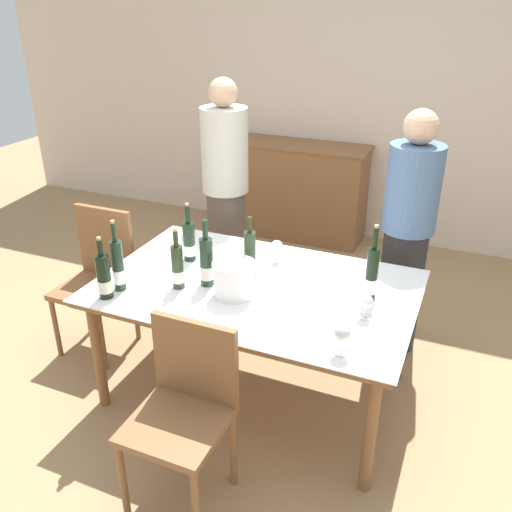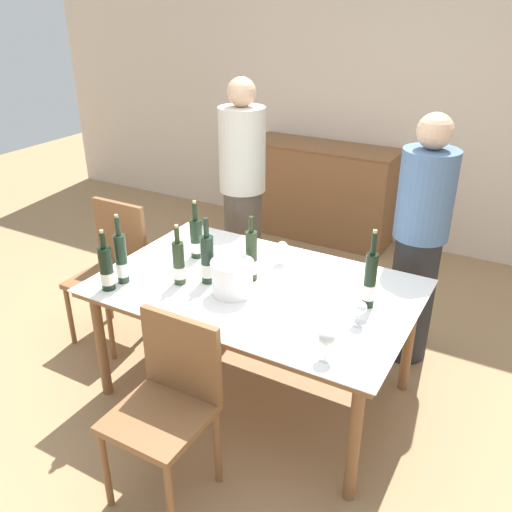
{
  "view_description": "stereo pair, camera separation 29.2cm",
  "coord_description": "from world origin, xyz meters",
  "px_view_note": "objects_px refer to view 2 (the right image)",
  "views": [
    {
      "loc": [
        1.03,
        -2.42,
        2.19
      ],
      "look_at": [
        0.0,
        0.0,
        0.91
      ],
      "focal_mm": 38.0,
      "sensor_mm": 36.0,
      "label": 1
    },
    {
      "loc": [
        1.29,
        -2.29,
        2.19
      ],
      "look_at": [
        0.0,
        0.0,
        0.91
      ],
      "focal_mm": 38.0,
      "sensor_mm": 36.0,
      "label": 2
    }
  ],
  "objects_px": {
    "wine_bottle_1": "(370,281)",
    "wine_bottle_6": "(179,264)",
    "chair_near_front": "(169,397)",
    "wine_glass_0": "(283,248)",
    "wine_bottle_3": "(106,269)",
    "wine_glass_2": "(360,309)",
    "dining_table": "(256,295)",
    "chair_left_end": "(113,264)",
    "person_guest_left": "(419,245)",
    "wine_bottle_2": "(208,260)",
    "wine_glass_1": "(327,338)",
    "wine_bottle_5": "(196,239)",
    "person_host": "(243,197)",
    "ice_bucket": "(232,277)",
    "wine_bottle_0": "(251,257)",
    "sideboard_cabinet": "(321,192)",
    "wine_bottle_4": "(121,260)"
  },
  "relations": [
    {
      "from": "dining_table",
      "to": "wine_bottle_2",
      "type": "bearing_deg",
      "value": -159.34
    },
    {
      "from": "wine_glass_0",
      "to": "wine_bottle_4",
      "type": "bearing_deg",
      "value": -136.15
    },
    {
      "from": "sideboard_cabinet",
      "to": "wine_bottle_5",
      "type": "height_order",
      "value": "wine_bottle_5"
    },
    {
      "from": "wine_bottle_2",
      "to": "wine_glass_1",
      "type": "relative_size",
      "value": 2.51
    },
    {
      "from": "wine_glass_0",
      "to": "chair_near_front",
      "type": "distance_m",
      "value": 1.15
    },
    {
      "from": "dining_table",
      "to": "person_guest_left",
      "type": "xyz_separation_m",
      "value": [
        0.68,
        0.83,
        0.13
      ]
    },
    {
      "from": "wine_glass_1",
      "to": "person_guest_left",
      "type": "bearing_deg",
      "value": 86.19
    },
    {
      "from": "dining_table",
      "to": "chair_left_end",
      "type": "xyz_separation_m",
      "value": [
        -1.17,
        0.09,
        -0.13
      ]
    },
    {
      "from": "wine_bottle_0",
      "to": "wine_glass_1",
      "type": "height_order",
      "value": "wine_bottle_0"
    },
    {
      "from": "wine_bottle_6",
      "to": "wine_bottle_3",
      "type": "bearing_deg",
      "value": -140.85
    },
    {
      "from": "wine_bottle_3",
      "to": "wine_glass_0",
      "type": "distance_m",
      "value": 1.02
    },
    {
      "from": "wine_glass_0",
      "to": "chair_left_end",
      "type": "bearing_deg",
      "value": -169.06
    },
    {
      "from": "wine_bottle_6",
      "to": "chair_near_front",
      "type": "height_order",
      "value": "wine_bottle_6"
    },
    {
      "from": "wine_bottle_0",
      "to": "wine_bottle_5",
      "type": "relative_size",
      "value": 1.05
    },
    {
      "from": "wine_bottle_1",
      "to": "person_guest_left",
      "type": "height_order",
      "value": "person_guest_left"
    },
    {
      "from": "wine_bottle_2",
      "to": "person_host",
      "type": "xyz_separation_m",
      "value": [
        -0.38,
        1.01,
        -0.01
      ]
    },
    {
      "from": "wine_bottle_0",
      "to": "wine_bottle_6",
      "type": "height_order",
      "value": "wine_bottle_0"
    },
    {
      "from": "wine_bottle_5",
      "to": "wine_glass_1",
      "type": "height_order",
      "value": "wine_bottle_5"
    },
    {
      "from": "wine_bottle_2",
      "to": "wine_bottle_4",
      "type": "distance_m",
      "value": 0.47
    },
    {
      "from": "ice_bucket",
      "to": "wine_glass_0",
      "type": "distance_m",
      "value": 0.46
    },
    {
      "from": "wine_bottle_6",
      "to": "person_guest_left",
      "type": "distance_m",
      "value": 1.47
    },
    {
      "from": "chair_near_front",
      "to": "wine_glass_2",
      "type": "bearing_deg",
      "value": 47.36
    },
    {
      "from": "wine_bottle_5",
      "to": "wine_glass_0",
      "type": "bearing_deg",
      "value": 19.43
    },
    {
      "from": "wine_bottle_3",
      "to": "person_host",
      "type": "distance_m",
      "value": 1.35
    },
    {
      "from": "person_guest_left",
      "to": "chair_near_front",
      "type": "bearing_deg",
      "value": -113.15
    },
    {
      "from": "wine_bottle_6",
      "to": "person_host",
      "type": "bearing_deg",
      "value": 102.63
    },
    {
      "from": "ice_bucket",
      "to": "wine_glass_0",
      "type": "height_order",
      "value": "ice_bucket"
    },
    {
      "from": "wine_bottle_3",
      "to": "wine_glass_2",
      "type": "distance_m",
      "value": 1.36
    },
    {
      "from": "wine_bottle_5",
      "to": "person_guest_left",
      "type": "distance_m",
      "value": 1.36
    },
    {
      "from": "ice_bucket",
      "to": "wine_glass_0",
      "type": "relative_size",
      "value": 1.65
    },
    {
      "from": "wine_bottle_5",
      "to": "chair_left_end",
      "type": "bearing_deg",
      "value": -175.75
    },
    {
      "from": "wine_glass_2",
      "to": "wine_bottle_5",
      "type": "bearing_deg",
      "value": 168.17
    },
    {
      "from": "wine_glass_2",
      "to": "wine_bottle_3",
      "type": "bearing_deg",
      "value": -165.72
    },
    {
      "from": "wine_glass_1",
      "to": "chair_left_end",
      "type": "bearing_deg",
      "value": 163.5
    },
    {
      "from": "sideboard_cabinet",
      "to": "wine_glass_0",
      "type": "xyz_separation_m",
      "value": [
        0.61,
        -2.04,
        0.37
      ]
    },
    {
      "from": "wine_bottle_1",
      "to": "wine_bottle_6",
      "type": "height_order",
      "value": "wine_bottle_1"
    },
    {
      "from": "ice_bucket",
      "to": "wine_bottle_1",
      "type": "height_order",
      "value": "wine_bottle_1"
    },
    {
      "from": "wine_bottle_0",
      "to": "ice_bucket",
      "type": "bearing_deg",
      "value": -93.2
    },
    {
      "from": "wine_bottle_3",
      "to": "wine_glass_2",
      "type": "bearing_deg",
      "value": 14.28
    },
    {
      "from": "wine_bottle_4",
      "to": "wine_glass_1",
      "type": "height_order",
      "value": "wine_bottle_4"
    },
    {
      "from": "wine_glass_2",
      "to": "chair_near_front",
      "type": "xyz_separation_m",
      "value": [
        -0.64,
        -0.7,
        -0.29
      ]
    },
    {
      "from": "dining_table",
      "to": "wine_bottle_3",
      "type": "xyz_separation_m",
      "value": [
        -0.68,
        -0.43,
        0.18
      ]
    },
    {
      "from": "person_host",
      "to": "wine_glass_1",
      "type": "bearing_deg",
      "value": -47.74
    },
    {
      "from": "wine_bottle_4",
      "to": "ice_bucket",
      "type": "bearing_deg",
      "value": 17.84
    },
    {
      "from": "ice_bucket",
      "to": "chair_near_front",
      "type": "bearing_deg",
      "value": -84.99
    },
    {
      "from": "wine_bottle_5",
      "to": "wine_glass_1",
      "type": "relative_size",
      "value": 2.37
    },
    {
      "from": "wine_bottle_0",
      "to": "wine_glass_2",
      "type": "bearing_deg",
      "value": -11.96
    },
    {
      "from": "dining_table",
      "to": "chair_near_front",
      "type": "distance_m",
      "value": 0.8
    },
    {
      "from": "wine_bottle_4",
      "to": "wine_bottle_5",
      "type": "bearing_deg",
      "value": 69.93
    },
    {
      "from": "wine_bottle_6",
      "to": "wine_glass_0",
      "type": "xyz_separation_m",
      "value": [
        0.39,
        0.5,
        -0.02
      ]
    }
  ]
}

